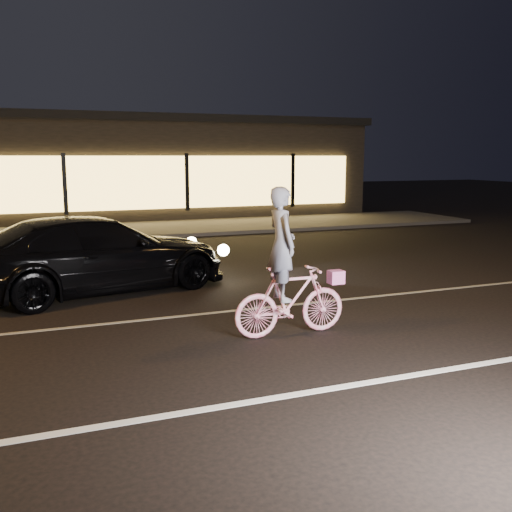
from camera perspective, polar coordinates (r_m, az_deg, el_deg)
name	(u,v)px	position (r m, az deg, el deg)	size (l,w,h in m)	color
ground	(135,366)	(7.38, -11.99, -10.75)	(90.00, 90.00, 0.00)	black
lane_stripe_near	(160,417)	(6.01, -9.57, -15.56)	(60.00, 0.12, 0.01)	silver
lane_stripe_far	(114,323)	(9.26, -14.02, -6.52)	(60.00, 0.10, 0.01)	gray
sidewalk	(70,233)	(20.02, -18.08, 2.21)	(30.00, 4.00, 0.12)	#383533
storefront	(59,167)	(25.82, -19.12, 8.43)	(25.40, 8.42, 4.20)	black
cyclist	(288,284)	(8.23, 3.24, -2.78)	(1.72, 0.59, 2.17)	#FF3069
sedan	(97,254)	(11.30, -15.58, 0.16)	(5.41, 3.25, 1.47)	black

